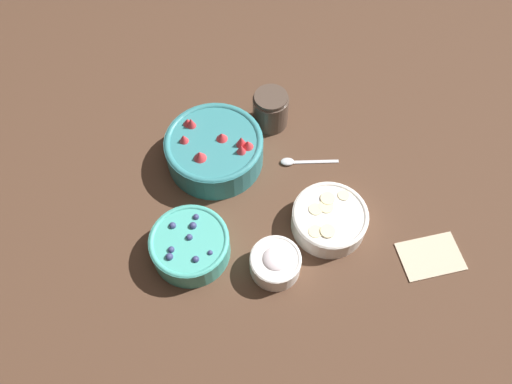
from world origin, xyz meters
name	(u,v)px	position (x,y,z in m)	size (l,w,h in m)	color
ground_plane	(307,195)	(0.00, 0.00, 0.00)	(4.00, 4.00, 0.00)	#4C3323
bowl_strawberries	(214,148)	(0.23, -0.06, 0.05)	(0.23, 0.23, 0.10)	teal
bowl_blueberries	(190,245)	(0.23, 0.18, 0.04)	(0.17, 0.17, 0.07)	#47AD9E
bowl_bananas	(329,218)	(-0.05, 0.07, 0.03)	(0.16, 0.16, 0.06)	white
bowl_cream	(275,262)	(0.05, 0.19, 0.03)	(0.11, 0.11, 0.06)	white
jar_chocolate	(270,110)	(0.11, -0.20, 0.04)	(0.09, 0.09, 0.09)	#4C3D33
napkin	(431,256)	(-0.27, 0.11, 0.00)	(0.15, 0.13, 0.01)	beige
spoon	(298,162)	(0.03, -0.09, 0.00)	(0.14, 0.04, 0.01)	silver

